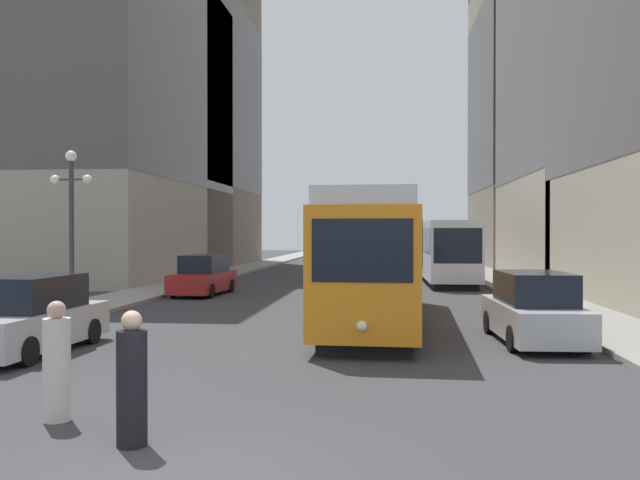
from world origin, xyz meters
The scene contains 14 objects.
sidewalk_left centered at (-8.73, 40.00, 0.07)m, with size 2.74×120.00×0.15m, color gray.
sidewalk_right centered at (8.73, 40.00, 0.07)m, with size 2.74×120.00×0.15m, color gray.
streetcar centered at (2.00, 13.70, 2.10)m, with size 3.08×13.05×3.89m.
transit_bus centered at (5.56, 30.70, 1.95)m, with size 2.79×11.20×3.45m.
parked_car_left_near centered at (-6.05, 7.61, 0.84)m, with size 1.99×4.73×1.82m.
parked_car_left_mid centered at (-6.05, 22.40, 0.84)m, with size 2.10×4.84×1.82m.
parked_car_right_far centered at (6.06, 10.35, 0.84)m, with size 2.04×4.81×1.82m.
pedestrian_crossing_near centered at (-1.05, 1.29, 0.84)m, with size 0.40×0.40×1.80m.
pedestrian_crossing_far centered at (-2.62, 2.31, 0.84)m, with size 0.40×0.40×1.81m.
lamp_post_left_near centered at (-7.96, 13.53, 3.68)m, with size 1.41×0.36×5.36m.
building_left_corner centered at (-15.54, 34.36, 12.47)m, with size 11.50×22.14×24.22m.
building_left_midblock centered at (-16.80, 47.53, 13.67)m, with size 14.01×20.46×26.54m.
building_right_midblock centered at (15.69, 33.88, 12.86)m, with size 11.78×16.85×24.97m.
building_right_far centered at (17.96, 50.98, 13.56)m, with size 16.32×16.47×26.32m.
Camera 1 is at (2.33, -7.18, 2.83)m, focal length 37.30 mm.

